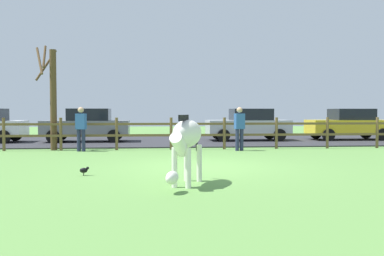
{
  "coord_description": "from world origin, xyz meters",
  "views": [
    {
      "loc": [
        -1.2,
        -11.1,
        1.48
      ],
      "look_at": [
        -0.08,
        1.49,
        0.97
      ],
      "focal_mm": 39.03,
      "sensor_mm": 36.0,
      "label": 1
    }
  ],
  "objects_px": {
    "visitor_right_of_tree": "(81,127)",
    "zebra": "(186,139)",
    "parked_car_grey": "(87,125)",
    "parked_car_yellow": "(349,124)",
    "visitor_left_of_tree": "(239,127)",
    "bare_tree": "(52,96)",
    "crow_on_grass": "(84,170)",
    "parked_car_silver": "(248,124)"
  },
  "relations": [
    {
      "from": "visitor_right_of_tree",
      "to": "zebra",
      "type": "bearing_deg",
      "value": -65.63
    },
    {
      "from": "zebra",
      "to": "parked_car_grey",
      "type": "distance_m",
      "value": 12.36
    },
    {
      "from": "zebra",
      "to": "parked_car_grey",
      "type": "xyz_separation_m",
      "value": [
        -3.82,
        11.76,
        -0.08
      ]
    },
    {
      "from": "parked_car_yellow",
      "to": "visitor_left_of_tree",
      "type": "relative_size",
      "value": 2.46
    },
    {
      "from": "parked_car_yellow",
      "to": "visitor_left_of_tree",
      "type": "bearing_deg",
      "value": -143.82
    },
    {
      "from": "bare_tree",
      "to": "visitor_right_of_tree",
      "type": "xyz_separation_m",
      "value": [
        1.17,
        -0.63,
        -1.17
      ]
    },
    {
      "from": "bare_tree",
      "to": "parked_car_grey",
      "type": "relative_size",
      "value": 1.0
    },
    {
      "from": "crow_on_grass",
      "to": "visitor_right_of_tree",
      "type": "xyz_separation_m",
      "value": [
        -1.09,
        5.92,
        0.78
      ]
    },
    {
      "from": "bare_tree",
      "to": "parked_car_silver",
      "type": "bearing_deg",
      "value": 24.69
    },
    {
      "from": "bare_tree",
      "to": "parked_car_silver",
      "type": "relative_size",
      "value": 1.0
    },
    {
      "from": "parked_car_grey",
      "to": "parked_car_silver",
      "type": "bearing_deg",
      "value": 1.04
    },
    {
      "from": "visitor_left_of_tree",
      "to": "zebra",
      "type": "bearing_deg",
      "value": -109.65
    },
    {
      "from": "parked_car_silver",
      "to": "bare_tree",
      "type": "bearing_deg",
      "value": -155.31
    },
    {
      "from": "bare_tree",
      "to": "crow_on_grass",
      "type": "xyz_separation_m",
      "value": [
        2.26,
        -6.55,
        -1.95
      ]
    },
    {
      "from": "bare_tree",
      "to": "zebra",
      "type": "relative_size",
      "value": 2.17
    },
    {
      "from": "parked_car_grey",
      "to": "visitor_right_of_tree",
      "type": "xyz_separation_m",
      "value": [
        0.48,
        -4.39,
        0.06
      ]
    },
    {
      "from": "parked_car_yellow",
      "to": "crow_on_grass",
      "type": "bearing_deg",
      "value": -137.33
    },
    {
      "from": "zebra",
      "to": "visitor_left_of_tree",
      "type": "height_order",
      "value": "visitor_left_of_tree"
    },
    {
      "from": "parked_car_silver",
      "to": "parked_car_grey",
      "type": "relative_size",
      "value": 1.0
    },
    {
      "from": "parked_car_grey",
      "to": "parked_car_yellow",
      "type": "height_order",
      "value": "same"
    },
    {
      "from": "crow_on_grass",
      "to": "parked_car_silver",
      "type": "distance_m",
      "value": 12.18
    },
    {
      "from": "parked_car_yellow",
      "to": "visitor_left_of_tree",
      "type": "xyz_separation_m",
      "value": [
        -6.6,
        -4.83,
        0.06
      ]
    },
    {
      "from": "bare_tree",
      "to": "visitor_left_of_tree",
      "type": "relative_size",
      "value": 2.44
    },
    {
      "from": "parked_car_silver",
      "to": "parked_car_grey",
      "type": "bearing_deg",
      "value": -178.96
    },
    {
      "from": "zebra",
      "to": "parked_car_silver",
      "type": "height_order",
      "value": "parked_car_silver"
    },
    {
      "from": "zebra",
      "to": "crow_on_grass",
      "type": "bearing_deg",
      "value": 147.19
    },
    {
      "from": "parked_car_yellow",
      "to": "visitor_right_of_tree",
      "type": "bearing_deg",
      "value": -159.85
    },
    {
      "from": "visitor_left_of_tree",
      "to": "parked_car_silver",
      "type": "bearing_deg",
      "value": 73.38
    },
    {
      "from": "parked_car_yellow",
      "to": "parked_car_grey",
      "type": "bearing_deg",
      "value": -179.15
    },
    {
      "from": "parked_car_silver",
      "to": "crow_on_grass",
      "type": "bearing_deg",
      "value": -120.76
    },
    {
      "from": "crow_on_grass",
      "to": "visitor_left_of_tree",
      "type": "xyz_separation_m",
      "value": [
        4.79,
        5.68,
        0.78
      ]
    },
    {
      "from": "parked_car_yellow",
      "to": "visitor_right_of_tree",
      "type": "height_order",
      "value": "visitor_right_of_tree"
    },
    {
      "from": "zebra",
      "to": "parked_car_yellow",
      "type": "xyz_separation_m",
      "value": [
        9.14,
        11.95,
        -0.08
      ]
    },
    {
      "from": "parked_car_silver",
      "to": "visitor_left_of_tree",
      "type": "relative_size",
      "value": 2.45
    },
    {
      "from": "parked_car_grey",
      "to": "parked_car_yellow",
      "type": "bearing_deg",
      "value": 0.85
    },
    {
      "from": "zebra",
      "to": "crow_on_grass",
      "type": "distance_m",
      "value": 2.79
    },
    {
      "from": "zebra",
      "to": "visitor_right_of_tree",
      "type": "bearing_deg",
      "value": 114.37
    },
    {
      "from": "parked_car_grey",
      "to": "visitor_right_of_tree",
      "type": "relative_size",
      "value": 2.45
    },
    {
      "from": "parked_car_silver",
      "to": "parked_car_grey",
      "type": "xyz_separation_m",
      "value": [
        -7.79,
        -0.14,
        0.0
      ]
    },
    {
      "from": "crow_on_grass",
      "to": "parked_car_yellow",
      "type": "distance_m",
      "value": 15.51
    },
    {
      "from": "parked_car_silver",
      "to": "visitor_left_of_tree",
      "type": "height_order",
      "value": "visitor_left_of_tree"
    },
    {
      "from": "parked_car_grey",
      "to": "parked_car_yellow",
      "type": "relative_size",
      "value": 1.0
    }
  ]
}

